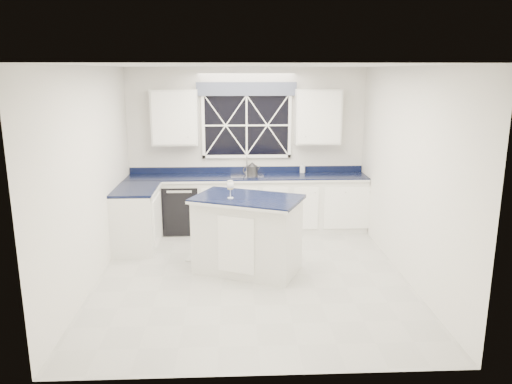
{
  "coord_description": "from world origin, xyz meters",
  "views": [
    {
      "loc": [
        -0.22,
        -6.17,
        2.64
      ],
      "look_at": [
        0.08,
        0.4,
        1.04
      ],
      "focal_mm": 35.0,
      "sensor_mm": 36.0,
      "label": 1
    }
  ],
  "objects_px": {
    "dishwasher": "(182,207)",
    "wine_glass": "(230,186)",
    "island": "(247,234)",
    "kettle": "(252,169)",
    "faucet": "(247,164)",
    "soap_bottle": "(303,168)"
  },
  "relations": [
    {
      "from": "kettle",
      "to": "soap_bottle",
      "type": "distance_m",
      "value": 0.89
    },
    {
      "from": "wine_glass",
      "to": "island",
      "type": "bearing_deg",
      "value": 11.41
    },
    {
      "from": "wine_glass",
      "to": "faucet",
      "type": "bearing_deg",
      "value": 82.37
    },
    {
      "from": "kettle",
      "to": "soap_bottle",
      "type": "height_order",
      "value": "kettle"
    },
    {
      "from": "dishwasher",
      "to": "soap_bottle",
      "type": "relative_size",
      "value": 4.7
    },
    {
      "from": "island",
      "to": "kettle",
      "type": "height_order",
      "value": "kettle"
    },
    {
      "from": "faucet",
      "to": "island",
      "type": "bearing_deg",
      "value": -91.42
    },
    {
      "from": "dishwasher",
      "to": "wine_glass",
      "type": "height_order",
      "value": "wine_glass"
    },
    {
      "from": "soap_bottle",
      "to": "dishwasher",
      "type": "bearing_deg",
      "value": -173.89
    },
    {
      "from": "island",
      "to": "wine_glass",
      "type": "distance_m",
      "value": 0.71
    },
    {
      "from": "dishwasher",
      "to": "faucet",
      "type": "xyz_separation_m",
      "value": [
        1.1,
        0.19,
        0.69
      ]
    },
    {
      "from": "island",
      "to": "kettle",
      "type": "bearing_deg",
      "value": 109.35
    },
    {
      "from": "faucet",
      "to": "soap_bottle",
      "type": "distance_m",
      "value": 0.96
    },
    {
      "from": "island",
      "to": "dishwasher",
      "type": "bearing_deg",
      "value": 144.0
    },
    {
      "from": "dishwasher",
      "to": "wine_glass",
      "type": "relative_size",
      "value": 3.52
    },
    {
      "from": "wine_glass",
      "to": "soap_bottle",
      "type": "height_order",
      "value": "wine_glass"
    },
    {
      "from": "kettle",
      "to": "soap_bottle",
      "type": "relative_size",
      "value": 1.74
    },
    {
      "from": "faucet",
      "to": "island",
      "type": "height_order",
      "value": "faucet"
    },
    {
      "from": "faucet",
      "to": "island",
      "type": "xyz_separation_m",
      "value": [
        -0.05,
        -1.97,
        -0.58
      ]
    },
    {
      "from": "island",
      "to": "kettle",
      "type": "xyz_separation_m",
      "value": [
        0.13,
        1.85,
        0.52
      ]
    },
    {
      "from": "island",
      "to": "wine_glass",
      "type": "xyz_separation_m",
      "value": [
        -0.22,
        -0.04,
        0.67
      ]
    },
    {
      "from": "dishwasher",
      "to": "island",
      "type": "relative_size",
      "value": 0.52
    }
  ]
}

